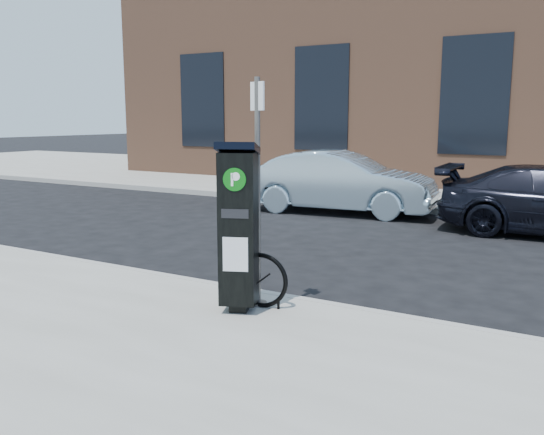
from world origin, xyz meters
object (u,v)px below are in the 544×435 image
Objects in this scene: parking_kiosk at (238,226)px; bike_rack at (261,281)px; car_silver at (340,182)px; sign_pole at (258,195)px.

bike_rack is (0.15, 0.24, -0.68)m from parking_kiosk.
parking_kiosk is 8.15m from car_silver.
bike_rack is at bearing 36.99° from parking_kiosk.
car_silver reaches higher than bike_rack.
sign_pole is 0.57× the size of car_silver.
car_silver is at bearing 96.47° from bike_rack.
sign_pole reaches higher than bike_rack.
bike_rack is (0.08, -0.06, -0.99)m from sign_pole.
sign_pole is 4.02× the size of bike_rack.
parking_kiosk is 0.45m from sign_pole.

